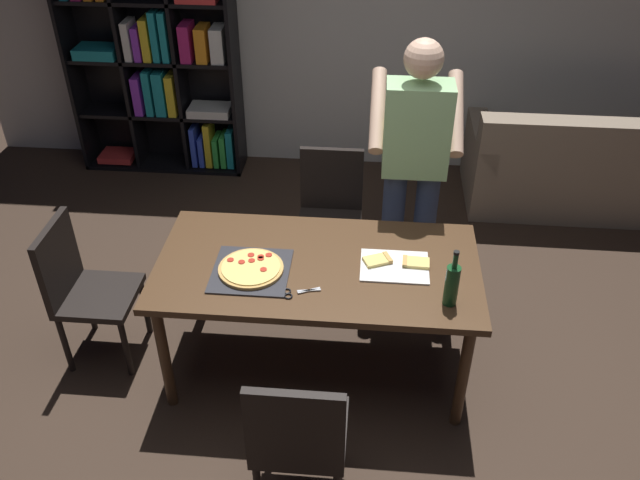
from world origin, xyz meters
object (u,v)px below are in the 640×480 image
object	(u,v)px
wine_bottle	(452,284)
chair_near_camera	(298,435)
chair_far_side	(330,208)
person_serving_pizza	(414,163)
bookshelf	(157,60)
pepperoni_pizza_on_tray	(251,269)
chair_left_end	(82,284)
couch	(577,171)
dining_table	(318,274)
kitchen_scissors	(295,292)

from	to	relation	value
wine_bottle	chair_near_camera	bearing A→B (deg)	-135.13
chair_far_side	person_serving_pizza	bearing A→B (deg)	-23.27
bookshelf	pepperoni_pizza_on_tray	size ratio (longest dim) A/B	4.83
chair_near_camera	chair_left_end	xyz separation A→B (m)	(-1.35, 0.93, 0.00)
pepperoni_pizza_on_tray	wine_bottle	distance (m)	1.04
couch	pepperoni_pizza_on_tray	size ratio (longest dim) A/B	4.22
chair_near_camera	chair_left_end	bearing A→B (deg)	145.35
dining_table	couch	bearing A→B (deg)	46.28
chair_left_end	wine_bottle	world-z (taller)	wine_bottle
chair_left_end	wine_bottle	xyz separation A→B (m)	(2.03, -0.26, 0.36)
bookshelf	chair_near_camera	bearing A→B (deg)	-64.82
chair_far_side	couch	world-z (taller)	chair_far_side
chair_far_side	chair_left_end	bearing A→B (deg)	-145.35
person_serving_pizza	kitchen_scissors	bearing A→B (deg)	-121.84
chair_far_side	pepperoni_pizza_on_tray	bearing A→B (deg)	-108.33
person_serving_pizza	wine_bottle	xyz separation A→B (m)	(0.17, -0.97, -0.13)
dining_table	person_serving_pizza	xyz separation A→B (m)	(0.51, 0.71, 0.32)
kitchen_scissors	pepperoni_pizza_on_tray	bearing A→B (deg)	148.11
chair_left_end	couch	distance (m)	3.82
dining_table	couch	xyz separation A→B (m)	(1.90, 1.99, -0.37)
chair_left_end	pepperoni_pizza_on_tray	world-z (taller)	chair_left_end
person_serving_pizza	wine_bottle	size ratio (longest dim) A/B	5.54
chair_near_camera	chair_left_end	world-z (taller)	same
pepperoni_pizza_on_tray	wine_bottle	bearing A→B (deg)	-9.03
dining_table	chair_far_side	bearing A→B (deg)	90.00
couch	bookshelf	xyz separation A→B (m)	(-3.46, 0.39, 0.66)
bookshelf	kitchen_scissors	world-z (taller)	bookshelf
chair_near_camera	bookshelf	world-z (taller)	bookshelf
chair_near_camera	pepperoni_pizza_on_tray	bearing A→B (deg)	112.22
dining_table	wine_bottle	bearing A→B (deg)	-20.95
chair_far_side	wine_bottle	size ratio (longest dim) A/B	2.85
wine_bottle	person_serving_pizza	bearing A→B (deg)	99.68
chair_near_camera	couch	bearing A→B (deg)	56.96
dining_table	chair_near_camera	bearing A→B (deg)	-90.00
dining_table	bookshelf	world-z (taller)	bookshelf
dining_table	pepperoni_pizza_on_tray	world-z (taller)	pepperoni_pizza_on_tray
couch	person_serving_pizza	size ratio (longest dim) A/B	0.97
couch	pepperoni_pizza_on_tray	distance (m)	3.10
chair_near_camera	kitchen_scissors	bearing A→B (deg)	97.51
chair_far_side	wine_bottle	xyz separation A→B (m)	(0.68, -1.19, 0.36)
dining_table	kitchen_scissors	size ratio (longest dim) A/B	8.72
dining_table	chair_left_end	distance (m)	1.36
dining_table	couch	size ratio (longest dim) A/B	1.02
dining_table	kitchen_scissors	bearing A→B (deg)	-109.39
chair_near_camera	wine_bottle	xyz separation A→B (m)	(0.68, 0.67, 0.36)
kitchen_scissors	couch	bearing A→B (deg)	48.41
pepperoni_pizza_on_tray	kitchen_scissors	distance (m)	0.30
couch	wine_bottle	size ratio (longest dim) A/B	5.39
chair_left_end	pepperoni_pizza_on_tray	bearing A→B (deg)	-5.51
bookshelf	wine_bottle	xyz separation A→B (m)	(2.24, -2.64, -0.09)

